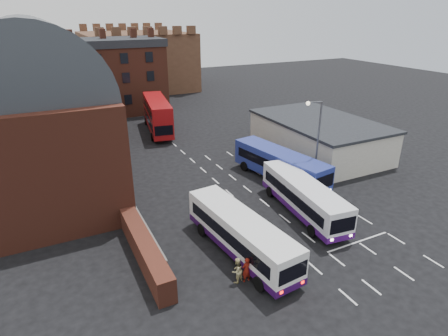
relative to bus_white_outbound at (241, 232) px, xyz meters
name	(u,v)px	position (x,y,z in m)	size (l,w,h in m)	color
ground	(281,239)	(3.75, 0.21, -1.78)	(180.00, 180.00, 0.00)	black
railway_station	(35,106)	(-11.75, 21.21, 5.86)	(12.00, 28.00, 16.00)	#602B1E
forecourt_wall	(145,250)	(-6.45, 2.21, -0.88)	(1.20, 10.00, 1.80)	#602B1E
cream_building	(318,136)	(18.75, 14.21, 0.38)	(10.40, 16.40, 4.25)	beige
brick_terrace	(96,81)	(-2.25, 46.21, 3.72)	(22.00, 10.00, 11.00)	brown
castle_keep	(136,61)	(9.75, 66.21, 4.22)	(22.00, 22.00, 12.00)	brown
bus_white_outbound	(241,232)	(0.00, 0.00, 0.00)	(3.62, 11.22, 3.01)	white
bus_white_inbound	(304,195)	(7.67, 2.71, -0.03)	(3.68, 11.06, 2.96)	white
bus_blue	(280,164)	(9.75, 9.35, 0.10)	(4.55, 11.89, 3.17)	navy
bus_red_double	(158,115)	(3.62, 31.37, 0.77)	(4.69, 12.25, 4.78)	#9B0F11
street_lamp	(316,136)	(12.05, 6.97, 3.47)	(1.76, 0.45, 8.69)	#4F5158
pedestrian_red	(246,270)	(-1.15, -2.87, -0.87)	(0.66, 0.43, 1.80)	maroon
pedestrian_beige	(237,270)	(-1.72, -2.64, -0.88)	(0.87, 0.68, 1.79)	#CBBE82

